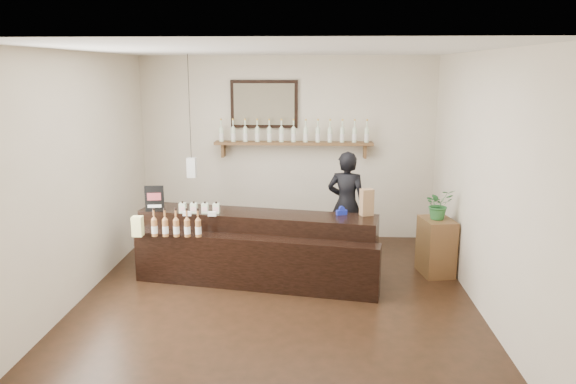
# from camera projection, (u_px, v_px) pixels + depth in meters

# --- Properties ---
(ground) EXTENTS (5.00, 5.00, 0.00)m
(ground) POSITION_uv_depth(u_px,v_px,m) (276.00, 298.00, 6.51)
(ground) COLOR black
(ground) RESTS_ON ground
(room_shell) EXTENTS (5.00, 5.00, 5.00)m
(room_shell) POSITION_uv_depth(u_px,v_px,m) (276.00, 153.00, 6.14)
(room_shell) COLOR beige
(room_shell) RESTS_ON ground
(back_wall_decor) EXTENTS (2.66, 0.96, 1.69)m
(back_wall_decor) POSITION_uv_depth(u_px,v_px,m) (277.00, 126.00, 8.46)
(back_wall_decor) COLOR brown
(back_wall_decor) RESTS_ON ground
(counter) EXTENTS (3.06, 1.34, 0.99)m
(counter) POSITION_uv_depth(u_px,v_px,m) (256.00, 249.00, 7.01)
(counter) COLOR black
(counter) RESTS_ON ground
(promo_sign) EXTENTS (0.24, 0.05, 0.33)m
(promo_sign) POSITION_uv_depth(u_px,v_px,m) (154.00, 199.00, 7.05)
(promo_sign) COLOR black
(promo_sign) RESTS_ON counter
(paper_bag) EXTENTS (0.18, 0.16, 0.33)m
(paper_bag) POSITION_uv_depth(u_px,v_px,m) (367.00, 202.00, 6.87)
(paper_bag) COLOR olive
(paper_bag) RESTS_ON counter
(tape_dispenser) EXTENTS (0.14, 0.09, 0.11)m
(tape_dispenser) POSITION_uv_depth(u_px,v_px,m) (342.00, 211.00, 6.91)
(tape_dispenser) COLOR #1724A2
(tape_dispenser) RESTS_ON counter
(side_cabinet) EXTENTS (0.45, 0.56, 0.73)m
(side_cabinet) POSITION_uv_depth(u_px,v_px,m) (436.00, 247.00, 7.22)
(side_cabinet) COLOR brown
(side_cabinet) RESTS_ON ground
(potted_plant) EXTENTS (0.44, 0.41, 0.39)m
(potted_plant) POSITION_uv_depth(u_px,v_px,m) (439.00, 204.00, 7.10)
(potted_plant) COLOR #2B6C31
(potted_plant) RESTS_ON side_cabinet
(shopkeeper) EXTENTS (0.71, 0.56, 1.70)m
(shopkeeper) POSITION_uv_depth(u_px,v_px,m) (347.00, 198.00, 7.80)
(shopkeeper) COLOR black
(shopkeeper) RESTS_ON ground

